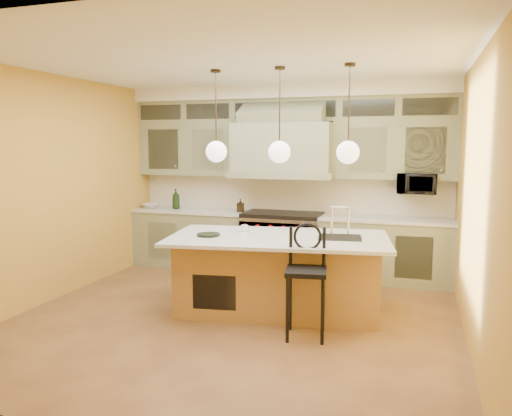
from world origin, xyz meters
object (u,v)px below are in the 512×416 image
(counter_stool, at_px, (306,273))
(microwave, at_px, (417,184))
(kitchen_island, at_px, (279,272))
(range, at_px, (283,243))

(counter_stool, xyz_separation_m, microwave, (1.06, 2.52, 0.77))
(kitchen_island, bearing_deg, microwave, 40.78)
(range, xyz_separation_m, microwave, (1.95, 0.11, 0.96))
(range, bearing_deg, microwave, 3.12)
(range, xyz_separation_m, kitchen_island, (0.41, -1.70, -0.01))
(range, bearing_deg, kitchen_island, -76.54)
(range, height_order, counter_stool, counter_stool)
(range, distance_m, counter_stool, 2.58)
(kitchen_island, bearing_deg, counter_stool, -64.31)
(range, distance_m, microwave, 2.18)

